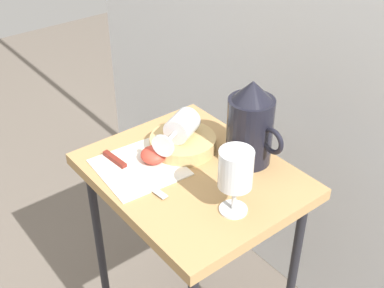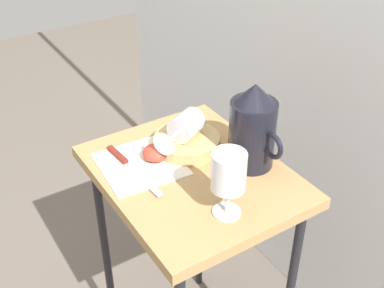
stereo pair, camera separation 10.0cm
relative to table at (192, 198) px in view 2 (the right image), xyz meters
name	(u,v)px [view 2 (the right image)]	position (x,y,z in m)	size (l,w,h in m)	color
table	(192,198)	(0.00, 0.00, 0.00)	(0.52, 0.42, 0.73)	#AD8451
linen_napkin	(140,164)	(-0.09, -0.10, 0.09)	(0.20, 0.20, 0.00)	silver
basket_tray	(187,143)	(-0.09, 0.04, 0.10)	(0.17, 0.17, 0.04)	tan
pitcher	(252,133)	(0.05, 0.14, 0.18)	(0.17, 0.11, 0.22)	black
wine_glass_upright	(229,175)	(0.17, -0.02, 0.19)	(0.08, 0.08, 0.16)	silver
wine_glass_tipped_near	(185,126)	(-0.09, 0.04, 0.16)	(0.12, 0.16, 0.07)	silver
apple_half_left	(156,153)	(-0.09, -0.05, 0.11)	(0.07, 0.07, 0.04)	#CC3D2D
knife	(126,163)	(-0.11, -0.13, 0.09)	(0.24, 0.03, 0.01)	silver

